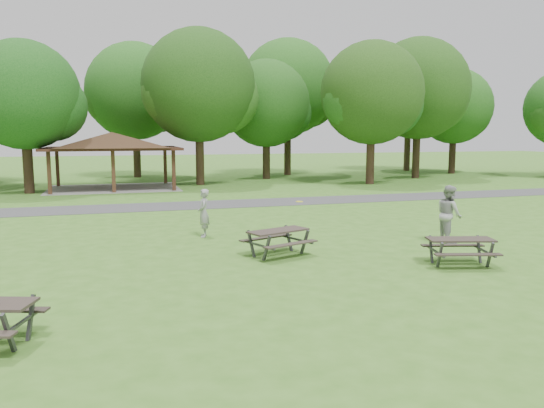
# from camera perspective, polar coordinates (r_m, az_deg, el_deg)

# --- Properties ---
(ground) EXTENTS (160.00, 160.00, 0.00)m
(ground) POSITION_cam_1_polar(r_m,az_deg,el_deg) (14.07, 0.87, -7.48)
(ground) COLOR #3B7120
(ground) RESTS_ON ground
(asphalt_path) EXTENTS (120.00, 3.20, 0.02)m
(asphalt_path) POSITION_cam_1_polar(r_m,az_deg,el_deg) (27.50, -8.11, -0.11)
(asphalt_path) COLOR #404042
(asphalt_path) RESTS_ON ground
(pavilion) EXTENTS (8.60, 7.01, 3.76)m
(pavilion) POSITION_cam_1_polar(r_m,az_deg,el_deg) (36.94, -16.82, 6.34)
(pavilion) COLOR #341F12
(pavilion) RESTS_ON ground
(tree_row_d) EXTENTS (6.93, 6.60, 9.27)m
(tree_row_d) POSITION_cam_1_polar(r_m,az_deg,el_deg) (35.84, -24.99, 10.27)
(tree_row_d) COLOR black
(tree_row_d) RESTS_ON ground
(tree_row_e) EXTENTS (8.40, 8.00, 11.02)m
(tree_row_e) POSITION_cam_1_polar(r_m,az_deg,el_deg) (38.60, -7.75, 12.16)
(tree_row_e) COLOR #322216
(tree_row_e) RESTS_ON ground
(tree_row_f) EXTENTS (7.35, 7.00, 9.55)m
(tree_row_f) POSITION_cam_1_polar(r_m,az_deg,el_deg) (43.29, -0.52, 10.47)
(tree_row_f) COLOR black
(tree_row_f) RESTS_ON ground
(tree_row_g) EXTENTS (7.77, 7.40, 10.25)m
(tree_row_g) POSITION_cam_1_polar(r_m,az_deg,el_deg) (39.53, 10.79, 11.33)
(tree_row_g) COLOR #331F16
(tree_row_g) RESTS_ON ground
(tree_row_h) EXTENTS (8.61, 8.20, 11.37)m
(tree_row_h) POSITION_cam_1_polar(r_m,az_deg,el_deg) (45.60, 15.56, 11.55)
(tree_row_h) COLOR black
(tree_row_h) RESTS_ON ground
(tree_row_i) EXTENTS (7.14, 6.80, 9.52)m
(tree_row_i) POSITION_cam_1_polar(r_m,az_deg,el_deg) (51.78, 19.08, 9.67)
(tree_row_i) COLOR black
(tree_row_i) RESTS_ON ground
(tree_deep_b) EXTENTS (8.40, 8.00, 11.13)m
(tree_deep_b) POSITION_cam_1_polar(r_m,az_deg,el_deg) (46.13, -14.41, 11.37)
(tree_deep_b) COLOR black
(tree_deep_b) RESTS_ON ground
(tree_deep_c) EXTENTS (8.82, 8.40, 11.90)m
(tree_deep_c) POSITION_cam_1_polar(r_m,az_deg,el_deg) (47.63, 1.82, 12.14)
(tree_deep_c) COLOR #2F2015
(tree_deep_c) RESTS_ON ground
(tree_deep_d) EXTENTS (8.40, 8.00, 11.27)m
(tree_deep_d) POSITION_cam_1_polar(r_m,az_deg,el_deg) (54.49, 14.58, 10.89)
(tree_deep_d) COLOR #2F2215
(tree_deep_d) RESTS_ON ground
(picnic_table_middle) EXTENTS (2.27, 2.05, 0.81)m
(picnic_table_middle) POSITION_cam_1_polar(r_m,az_deg,el_deg) (15.97, 0.67, -3.46)
(picnic_table_middle) COLOR #312723
(picnic_table_middle) RESTS_ON ground
(picnic_table_far) EXTENTS (2.12, 1.88, 0.78)m
(picnic_table_far) POSITION_cam_1_polar(r_m,az_deg,el_deg) (15.72, 19.59, -4.16)
(picnic_table_far) COLOR #2E2621
(picnic_table_far) RESTS_ON ground
(frisbee_in_flight) EXTENTS (0.31, 0.31, 0.02)m
(frisbee_in_flight) POSITION_cam_1_polar(r_m,az_deg,el_deg) (18.35, 2.96, 0.27)
(frisbee_in_flight) COLOR yellow
(frisbee_in_flight) RESTS_ON ground
(frisbee_thrower) EXTENTS (0.50, 0.68, 1.71)m
(frisbee_thrower) POSITION_cam_1_polar(r_m,az_deg,el_deg) (18.96, -7.37, -0.97)
(frisbee_thrower) COLOR gray
(frisbee_thrower) RESTS_ON ground
(frisbee_catcher) EXTENTS (0.87, 1.05, 1.96)m
(frisbee_catcher) POSITION_cam_1_polar(r_m,az_deg,el_deg) (18.72, 18.51, -1.04)
(frisbee_catcher) COLOR #A1A1A3
(frisbee_catcher) RESTS_ON ground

